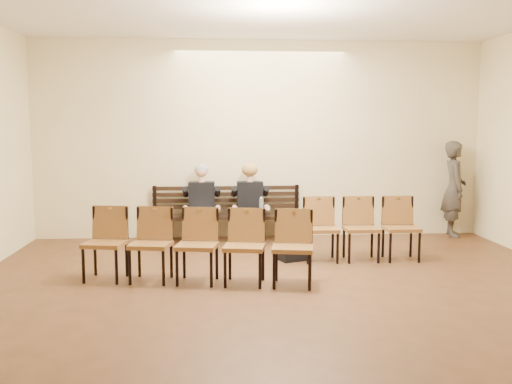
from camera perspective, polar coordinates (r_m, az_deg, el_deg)
ground at (r=5.63m, az=4.64°, el=-14.34°), size 10.00×10.00×0.00m
room_walls at (r=6.05m, az=3.71°, el=11.60°), size 8.02×10.01×3.51m
bench at (r=10.01m, az=-2.94°, el=-3.58°), size 2.60×0.90×0.45m
seated_man at (r=9.82m, az=-5.46°, el=-1.20°), size 0.55×0.77×1.33m
seated_woman at (r=9.84m, az=-0.58°, el=-1.29°), size 0.55×0.76×1.28m
laptop at (r=9.71m, az=-5.28°, el=-1.89°), size 0.35×0.30×0.23m
water_bottle at (r=9.58m, az=0.54°, el=-1.97°), size 0.08×0.08×0.23m
bag at (r=8.58m, az=3.67°, el=-5.92°), size 0.45×0.38×0.28m
passerby at (r=10.89m, az=19.21°, el=0.99°), size 0.61×0.80×1.99m
chair_row_front at (r=7.35m, az=-5.91°, el=-5.39°), size 2.99×1.05×0.96m
chair_row_back at (r=8.64m, az=10.48°, el=-3.65°), size 1.72×0.55×0.95m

